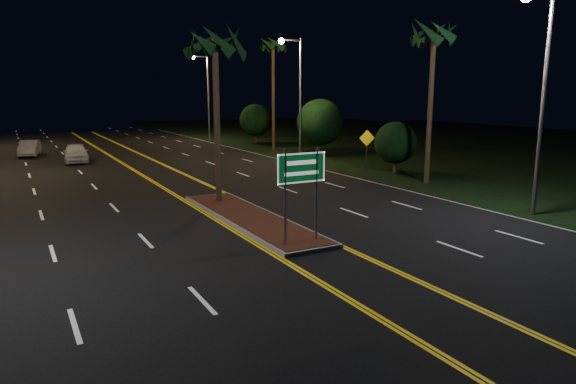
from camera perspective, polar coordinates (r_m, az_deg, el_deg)
ground at (r=15.34m, az=6.72°, el=-8.71°), size 120.00×120.00×0.00m
grass_right at (r=53.41m, az=17.71°, el=5.00°), size 40.00×110.00×0.01m
median_island at (r=21.17m, az=-4.26°, el=-2.87°), size 2.25×10.25×0.17m
highway_sign at (r=17.03m, az=1.48°, el=1.71°), size 1.80×0.08×3.20m
streetlight_right_near at (r=23.47m, az=26.13°, el=11.15°), size 1.91×0.44×9.00m
streetlight_right_mid at (r=38.74m, az=0.88°, el=11.79°), size 1.91×0.44×9.00m
streetlight_right_far at (r=57.01m, az=-9.24°, el=11.42°), size 1.91×0.44×9.00m
palm_median at (r=23.87m, az=-8.12°, el=16.02°), size 2.40×2.40×8.30m
palm_right_near at (r=30.32m, az=15.92°, el=16.42°), size 2.40×2.40×9.30m
palm_right_far at (r=46.99m, az=-1.67°, el=15.92°), size 2.40×2.40×10.30m
shrub_near at (r=33.96m, az=11.85°, el=5.39°), size 2.70×2.70×3.30m
shrub_mid at (r=42.26m, az=3.57°, el=7.74°), size 3.78×3.78×4.62m
shrub_far at (r=52.73m, az=-3.63°, el=7.97°), size 3.24×3.24×3.96m
car_near at (r=41.47m, az=-22.50°, el=4.22°), size 2.57×5.14×1.66m
car_far at (r=47.10m, az=-26.81°, el=4.49°), size 2.61×4.69×1.48m
warning_sign at (r=35.50m, az=8.74°, el=5.37°), size 1.07×0.32×2.63m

